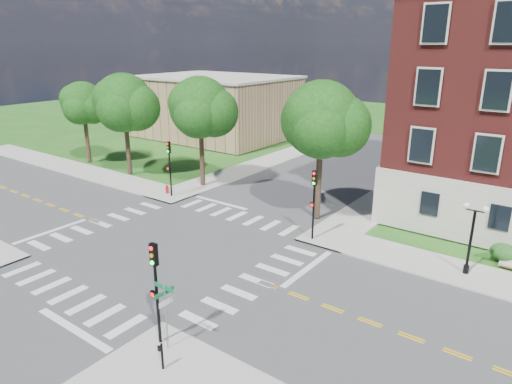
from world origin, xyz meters
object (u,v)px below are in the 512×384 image
Objects in this scene: traffic_signal_ne at (314,196)px; street_sign_pole at (165,304)px; fire_hydrant at (167,189)px; traffic_signal_nw at (169,162)px; push_button_post at (162,355)px; twin_lamp_west at (472,235)px; traffic_signal_se at (156,281)px.

street_sign_pole is (0.76, -13.94, -0.88)m from traffic_signal_ne.
traffic_signal_nw is at bearing -20.83° from fire_hydrant.
traffic_signal_nw reaches higher than push_button_post.
twin_lamp_west is (23.97, 0.36, -0.66)m from traffic_signal_nw.
traffic_signal_ne is 4.00× the size of push_button_post.
fire_hydrant is (-24.86, -0.03, -2.06)m from twin_lamp_west.
twin_lamp_west is 1.36× the size of street_sign_pole.
traffic_signal_nw is 23.98m from twin_lamp_west.
traffic_signal_ne is 1.00× the size of traffic_signal_nw.
traffic_signal_se is at bearing -89.37° from traffic_signal_ne.
traffic_signal_ne and traffic_signal_nw have the same top height.
push_button_post is (0.81, -1.07, -1.51)m from street_sign_pole.
traffic_signal_ne is at bearing 93.12° from street_sign_pole.
traffic_signal_se reaches higher than twin_lamp_west.
traffic_signal_ne is at bearing -2.68° from traffic_signal_nw.
street_sign_pole is (15.15, -14.61, -0.88)m from traffic_signal_nw.
street_sign_pole is 4.13× the size of fire_hydrant.
traffic_signal_ne is at bearing -173.81° from twin_lamp_west.
street_sign_pole is at bearing -42.99° from fire_hydrant.
traffic_signal_se is 17.64m from twin_lamp_west.
fire_hydrant is at bearing 137.01° from street_sign_pole.
push_button_post is at bearing -39.11° from traffic_signal_se.
traffic_signal_nw reaches higher than street_sign_pole.
traffic_signal_ne is 15.55m from fire_hydrant.
traffic_signal_ne is at bearing 95.96° from push_button_post.
traffic_signal_ne is 15.28m from push_button_post.
fire_hydrant is at bearing 136.05° from traffic_signal_se.
traffic_signal_se is at bearing 172.56° from street_sign_pole.
push_button_post is (1.57, -15.01, -2.39)m from traffic_signal_ne.
push_button_post is (1.41, -1.15, -2.39)m from traffic_signal_se.
traffic_signal_ne reaches higher than twin_lamp_west.
traffic_signal_nw is (-14.39, 0.67, 0.00)m from traffic_signal_ne.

